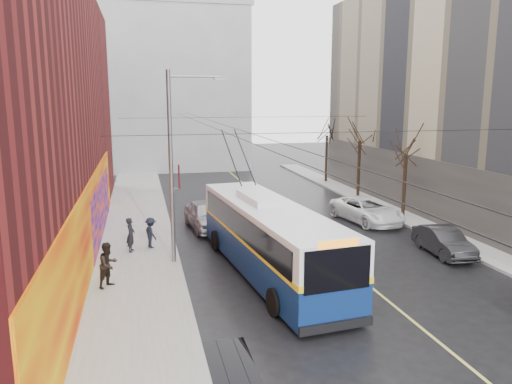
{
  "coord_description": "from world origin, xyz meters",
  "views": [
    {
      "loc": [
        -7.64,
        -12.87,
        7.78
      ],
      "look_at": [
        -1.85,
        11.96,
        2.93
      ],
      "focal_mm": 35.0,
      "sensor_mm": 36.0,
      "label": 1
    }
  ],
  "objects_px": {
    "tree_mid": "(360,131)",
    "tree_far": "(327,127)",
    "streetlight_pole": "(174,163)",
    "pedestrian_c": "(151,233)",
    "trolleybus": "(269,237)",
    "pedestrian_a": "(131,235)",
    "pedestrian_b": "(108,265)",
    "tree_near": "(407,142)",
    "parked_car_b": "(444,241)",
    "parked_car_c": "(367,210)",
    "following_car": "(206,215)"
  },
  "relations": [
    {
      "from": "parked_car_c",
      "to": "pedestrian_c",
      "type": "xyz_separation_m",
      "value": [
        -13.46,
        -3.01,
        0.17
      ]
    },
    {
      "from": "trolleybus",
      "to": "pedestrian_b",
      "type": "xyz_separation_m",
      "value": [
        -6.87,
        -0.37,
        -0.6
      ]
    },
    {
      "from": "tree_far",
      "to": "parked_car_c",
      "type": "relative_size",
      "value": 1.18
    },
    {
      "from": "following_car",
      "to": "pedestrian_c",
      "type": "height_order",
      "value": "pedestrian_c"
    },
    {
      "from": "tree_mid",
      "to": "streetlight_pole",
      "type": "bearing_deg",
      "value": -139.35
    },
    {
      "from": "tree_mid",
      "to": "trolleybus",
      "type": "xyz_separation_m",
      "value": [
        -11.23,
        -15.28,
        -3.56
      ]
    },
    {
      "from": "tree_near",
      "to": "tree_mid",
      "type": "bearing_deg",
      "value": 90.0
    },
    {
      "from": "trolleybus",
      "to": "parked_car_c",
      "type": "bearing_deg",
      "value": 36.68
    },
    {
      "from": "tree_near",
      "to": "pedestrian_b",
      "type": "height_order",
      "value": "tree_near"
    },
    {
      "from": "trolleybus",
      "to": "parked_car_b",
      "type": "height_order",
      "value": "trolleybus"
    },
    {
      "from": "streetlight_pole",
      "to": "pedestrian_b",
      "type": "xyz_separation_m",
      "value": [
        -2.96,
        -2.64,
        -3.76
      ]
    },
    {
      "from": "tree_mid",
      "to": "pedestrian_c",
      "type": "distance_m",
      "value": 19.87
    },
    {
      "from": "pedestrian_a",
      "to": "pedestrian_c",
      "type": "relative_size",
      "value": 1.1
    },
    {
      "from": "tree_far",
      "to": "pedestrian_c",
      "type": "relative_size",
      "value": 4.14
    },
    {
      "from": "streetlight_pole",
      "to": "pedestrian_c",
      "type": "xyz_separation_m",
      "value": [
        -1.15,
        2.46,
        -3.9
      ]
    },
    {
      "from": "streetlight_pole",
      "to": "tree_far",
      "type": "xyz_separation_m",
      "value": [
        15.14,
        20.0,
        0.3
      ]
    },
    {
      "from": "streetlight_pole",
      "to": "pedestrian_c",
      "type": "relative_size",
      "value": 5.67
    },
    {
      "from": "tree_far",
      "to": "pedestrian_c",
      "type": "xyz_separation_m",
      "value": [
        -16.28,
        -17.54,
        -4.2
      ]
    },
    {
      "from": "pedestrian_a",
      "to": "parked_car_b",
      "type": "bearing_deg",
      "value": -93.26
    },
    {
      "from": "parked_car_b",
      "to": "pedestrian_c",
      "type": "relative_size",
      "value": 2.63
    },
    {
      "from": "tree_near",
      "to": "pedestrian_c",
      "type": "distance_m",
      "value": 17.14
    },
    {
      "from": "trolleybus",
      "to": "streetlight_pole",
      "type": "bearing_deg",
      "value": 143.77
    },
    {
      "from": "tree_far",
      "to": "pedestrian_c",
      "type": "height_order",
      "value": "tree_far"
    },
    {
      "from": "streetlight_pole",
      "to": "trolleybus",
      "type": "relative_size",
      "value": 0.69
    },
    {
      "from": "streetlight_pole",
      "to": "pedestrian_a",
      "type": "bearing_deg",
      "value": 136.56
    },
    {
      "from": "streetlight_pole",
      "to": "tree_mid",
      "type": "relative_size",
      "value": 1.35
    },
    {
      "from": "tree_mid",
      "to": "pedestrian_a",
      "type": "relative_size",
      "value": 3.84
    },
    {
      "from": "tree_mid",
      "to": "tree_far",
      "type": "distance_m",
      "value": 7.0
    },
    {
      "from": "tree_mid",
      "to": "tree_near",
      "type": "bearing_deg",
      "value": -90.0
    },
    {
      "from": "pedestrian_b",
      "to": "tree_far",
      "type": "bearing_deg",
      "value": 3.66
    },
    {
      "from": "streetlight_pole",
      "to": "trolleybus",
      "type": "distance_m",
      "value": 5.51
    },
    {
      "from": "tree_mid",
      "to": "trolleybus",
      "type": "distance_m",
      "value": 19.29
    },
    {
      "from": "parked_car_c",
      "to": "following_car",
      "type": "distance_m",
      "value": 10.17
    },
    {
      "from": "streetlight_pole",
      "to": "pedestrian_a",
      "type": "xyz_separation_m",
      "value": [
        -2.14,
        2.03,
        -3.83
      ]
    },
    {
      "from": "parked_car_c",
      "to": "pedestrian_a",
      "type": "distance_m",
      "value": 14.86
    },
    {
      "from": "tree_near",
      "to": "streetlight_pole",
      "type": "bearing_deg",
      "value": -158.38
    },
    {
      "from": "parked_car_b",
      "to": "pedestrian_a",
      "type": "xyz_separation_m",
      "value": [
        -15.28,
        3.58,
        0.33
      ]
    },
    {
      "from": "parked_car_c",
      "to": "pedestrian_a",
      "type": "bearing_deg",
      "value": -176.57
    },
    {
      "from": "streetlight_pole",
      "to": "tree_far",
      "type": "bearing_deg",
      "value": 52.88
    },
    {
      "from": "tree_mid",
      "to": "tree_far",
      "type": "relative_size",
      "value": 1.02
    },
    {
      "from": "pedestrian_c",
      "to": "tree_near",
      "type": "bearing_deg",
      "value": -99.53
    },
    {
      "from": "pedestrian_a",
      "to": "pedestrian_b",
      "type": "distance_m",
      "value": 4.74
    },
    {
      "from": "streetlight_pole",
      "to": "tree_far",
      "type": "relative_size",
      "value": 1.37
    },
    {
      "from": "parked_car_c",
      "to": "pedestrian_a",
      "type": "relative_size",
      "value": 3.2
    },
    {
      "from": "following_car",
      "to": "pedestrian_c",
      "type": "bearing_deg",
      "value": -137.85
    },
    {
      "from": "tree_far",
      "to": "pedestrian_b",
      "type": "xyz_separation_m",
      "value": [
        -18.1,
        -22.64,
        -4.06
      ]
    },
    {
      "from": "parked_car_c",
      "to": "pedestrian_c",
      "type": "bearing_deg",
      "value": -177.37
    },
    {
      "from": "parked_car_b",
      "to": "following_car",
      "type": "xyz_separation_m",
      "value": [
        -10.97,
        7.72,
        0.15
      ]
    },
    {
      "from": "tree_near",
      "to": "pedestrian_a",
      "type": "relative_size",
      "value": 3.68
    },
    {
      "from": "parked_car_b",
      "to": "pedestrian_c",
      "type": "distance_m",
      "value": 14.84
    }
  ]
}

